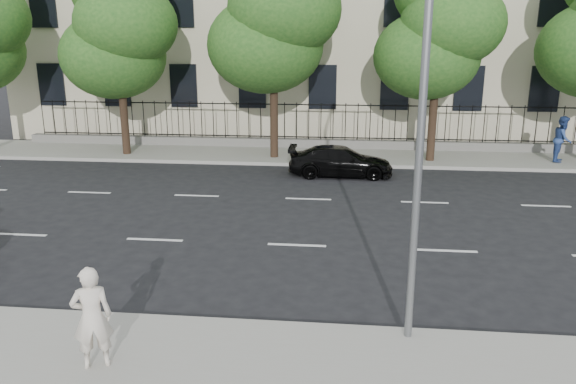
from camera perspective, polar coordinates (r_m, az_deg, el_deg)
name	(u,v)px	position (r m, az deg, el deg)	size (l,w,h in m)	color
ground	(287,284)	(13.09, -0.09, -9.34)	(120.00, 120.00, 0.00)	black
far_sidewalk	(319,156)	(26.40, 3.14, 3.70)	(60.00, 4.00, 0.15)	gray
lane_markings	(303,219)	(17.49, 1.56, -2.77)	(49.60, 4.62, 0.01)	silver
iron_fence	(321,137)	(27.96, 3.34, 5.57)	(30.00, 0.50, 2.20)	slate
street_light	(421,58)	(10.11, 13.40, 13.07)	(0.25, 3.32, 8.05)	slate
tree_b	(119,28)	(27.16, -16.75, 15.68)	(5.53, 5.12, 8.97)	#382619
tree_c	(275,14)	(25.38, -1.36, 17.64)	(5.89, 5.50, 9.80)	#382619
tree_d	(439,28)	(25.44, 15.12, 15.83)	(5.34, 4.94, 8.84)	#382619
black_sedan	(340,161)	(22.84, 5.35, 3.14)	(1.71, 4.20, 1.22)	black
woman_near	(92,317)	(10.01, -19.30, -11.93)	(0.65, 0.43, 1.79)	silver
pedestrian_far	(563,139)	(27.36, 26.12, 4.85)	(0.97, 0.76, 2.01)	navy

